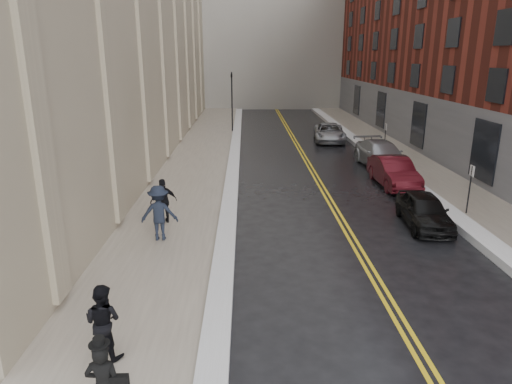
{
  "coord_description": "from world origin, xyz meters",
  "views": [
    {
      "loc": [
        -1.46,
        -10.06,
        6.59
      ],
      "look_at": [
        -1.07,
        6.5,
        1.6
      ],
      "focal_mm": 32.0,
      "sensor_mm": 36.0,
      "label": 1
    }
  ],
  "objects_px": {
    "car_silver_far": "(329,133)",
    "pedestrian_b": "(159,213)",
    "pedestrian_a": "(103,321)",
    "pedestrian_c": "(164,201)",
    "car_black": "(424,210)",
    "car_silver_near": "(381,155)",
    "car_maroon": "(394,172)"
  },
  "relations": [
    {
      "from": "pedestrian_b",
      "to": "car_silver_near",
      "type": "bearing_deg",
      "value": -137.79
    },
    {
      "from": "car_silver_near",
      "to": "car_black",
      "type": "bearing_deg",
      "value": -101.76
    },
    {
      "from": "car_maroon",
      "to": "pedestrian_b",
      "type": "bearing_deg",
      "value": -146.87
    },
    {
      "from": "car_black",
      "to": "pedestrian_c",
      "type": "height_order",
      "value": "pedestrian_c"
    },
    {
      "from": "pedestrian_a",
      "to": "pedestrian_c",
      "type": "bearing_deg",
      "value": -71.41
    },
    {
      "from": "car_maroon",
      "to": "car_silver_far",
      "type": "distance_m",
      "value": 12.95
    },
    {
      "from": "car_silver_far",
      "to": "pedestrian_c",
      "type": "height_order",
      "value": "pedestrian_c"
    },
    {
      "from": "car_black",
      "to": "pedestrian_a",
      "type": "relative_size",
      "value": 2.25
    },
    {
      "from": "car_black",
      "to": "pedestrian_c",
      "type": "bearing_deg",
      "value": -177.55
    },
    {
      "from": "pedestrian_a",
      "to": "pedestrian_c",
      "type": "relative_size",
      "value": 0.97
    },
    {
      "from": "car_maroon",
      "to": "pedestrian_b",
      "type": "distance_m",
      "value": 13.1
    },
    {
      "from": "pedestrian_b",
      "to": "car_black",
      "type": "bearing_deg",
      "value": -174.89
    },
    {
      "from": "pedestrian_a",
      "to": "pedestrian_b",
      "type": "height_order",
      "value": "pedestrian_b"
    },
    {
      "from": "car_maroon",
      "to": "car_black",
      "type": "bearing_deg",
      "value": -97.12
    },
    {
      "from": "car_maroon",
      "to": "car_silver_near",
      "type": "height_order",
      "value": "car_silver_near"
    },
    {
      "from": "car_black",
      "to": "car_silver_near",
      "type": "relative_size",
      "value": 0.72
    },
    {
      "from": "pedestrian_a",
      "to": "car_silver_near",
      "type": "bearing_deg",
      "value": -104.25
    },
    {
      "from": "car_silver_far",
      "to": "pedestrian_c",
      "type": "bearing_deg",
      "value": -111.94
    },
    {
      "from": "car_maroon",
      "to": "pedestrian_c",
      "type": "height_order",
      "value": "pedestrian_c"
    },
    {
      "from": "car_maroon",
      "to": "car_silver_near",
      "type": "relative_size",
      "value": 0.85
    },
    {
      "from": "car_black",
      "to": "car_maroon",
      "type": "height_order",
      "value": "car_maroon"
    },
    {
      "from": "car_maroon",
      "to": "pedestrian_c",
      "type": "xyz_separation_m",
      "value": [
        -10.97,
        -5.61,
        0.3
      ]
    },
    {
      "from": "pedestrian_a",
      "to": "pedestrian_b",
      "type": "bearing_deg",
      "value": -72.41
    },
    {
      "from": "car_silver_far",
      "to": "pedestrian_b",
      "type": "height_order",
      "value": "pedestrian_b"
    },
    {
      "from": "car_maroon",
      "to": "car_silver_near",
      "type": "xyz_separation_m",
      "value": [
        0.54,
        4.14,
        0.03
      ]
    },
    {
      "from": "pedestrian_a",
      "to": "pedestrian_c",
      "type": "distance_m",
      "value": 8.46
    },
    {
      "from": "car_silver_near",
      "to": "car_silver_far",
      "type": "relative_size",
      "value": 1.07
    },
    {
      "from": "car_silver_far",
      "to": "pedestrian_c",
      "type": "xyz_separation_m",
      "value": [
        -9.92,
        -18.52,
        0.35
      ]
    },
    {
      "from": "pedestrian_b",
      "to": "car_silver_far",
      "type": "bearing_deg",
      "value": -118.85
    },
    {
      "from": "car_black",
      "to": "car_silver_near",
      "type": "xyz_separation_m",
      "value": [
        1.17,
        10.03,
        0.12
      ]
    },
    {
      "from": "car_silver_near",
      "to": "car_silver_far",
      "type": "xyz_separation_m",
      "value": [
        -1.6,
        8.77,
        -0.08
      ]
    },
    {
      "from": "car_maroon",
      "to": "pedestrian_b",
      "type": "height_order",
      "value": "pedestrian_b"
    }
  ]
}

